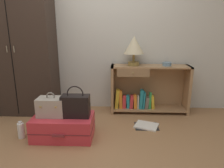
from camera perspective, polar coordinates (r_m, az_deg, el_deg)
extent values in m
plane|color=#9E7047|center=(2.30, -8.25, -19.29)|extent=(9.00, 9.00, 0.00)
cube|color=beige|center=(3.38, -4.44, 15.19)|extent=(6.40, 0.10, 2.60)
cube|color=#33261E|center=(3.43, -24.25, 9.09)|extent=(1.04, 0.45, 2.02)
cube|color=black|center=(3.23, -26.01, 8.60)|extent=(0.01, 0.01, 1.92)
cylinder|color=gray|center=(3.24, -26.88, 8.52)|extent=(0.01, 0.01, 0.09)
cylinder|color=gray|center=(3.20, -25.29, 8.63)|extent=(0.01, 0.01, 0.09)
cube|color=#A37A51|center=(3.26, 0.13, -1.30)|extent=(0.04, 0.31, 0.74)
cube|color=#A37A51|center=(3.42, 19.86, -1.44)|extent=(0.04, 0.31, 0.74)
cube|color=#A37A51|center=(3.21, 10.53, 4.78)|extent=(1.20, 0.31, 0.02)
cube|color=#A37A51|center=(3.39, 9.98, -6.52)|extent=(1.12, 0.31, 0.02)
cube|color=#A37A51|center=(3.43, 9.90, -0.68)|extent=(1.12, 0.01, 0.72)
cube|color=#8F6B47|center=(3.06, 5.84, 3.08)|extent=(0.48, 0.02, 0.12)
sphere|color=#9E844C|center=(3.04, 5.86, 3.02)|extent=(0.02, 0.02, 0.02)
cube|color=gold|center=(3.29, 1.43, -4.05)|extent=(0.07, 0.12, 0.30)
cube|color=orange|center=(3.29, 2.40, -4.22)|extent=(0.06, 0.10, 0.28)
cube|color=red|center=(3.30, 3.35, -4.89)|extent=(0.05, 0.10, 0.20)
cube|color=teal|center=(3.30, 4.40, -4.84)|extent=(0.06, 0.09, 0.21)
cube|color=red|center=(3.31, 5.34, -4.85)|extent=(0.07, 0.11, 0.21)
cube|color=orange|center=(3.31, 6.37, -4.76)|extent=(0.06, 0.10, 0.22)
cube|color=beige|center=(3.31, 7.14, -4.85)|extent=(0.02, 0.10, 0.21)
cube|color=teal|center=(3.30, 7.99, -4.09)|extent=(0.07, 0.11, 0.30)
cube|color=teal|center=(3.31, 8.71, -4.39)|extent=(0.04, 0.13, 0.27)
cube|color=#726659|center=(3.33, 9.49, -5.02)|extent=(0.07, 0.10, 0.19)
cube|color=green|center=(3.33, 10.33, -4.47)|extent=(0.04, 0.09, 0.25)
cube|color=gold|center=(3.34, 11.03, -4.84)|extent=(0.06, 0.10, 0.21)
cylinder|color=olive|center=(3.19, 5.91, 5.55)|extent=(0.17, 0.17, 0.05)
cylinder|color=olive|center=(3.18, 5.96, 7.14)|extent=(0.04, 0.04, 0.13)
cone|color=beige|center=(3.16, 6.06, 10.63)|extent=(0.30, 0.30, 0.26)
cylinder|color=slate|center=(3.24, 14.82, 5.30)|extent=(0.13, 0.13, 0.05)
cube|color=#D1333D|center=(2.64, -13.15, -11.31)|extent=(0.71, 0.41, 0.27)
cube|color=maroon|center=(2.64, -13.15, -11.31)|extent=(0.72, 0.42, 0.01)
cube|color=maroon|center=(2.45, -14.49, -13.54)|extent=(0.14, 0.02, 0.03)
cube|color=#A89E8E|center=(2.60, -16.29, -6.01)|extent=(0.32, 0.20, 0.22)
torus|color=slate|center=(2.55, -16.50, -3.29)|extent=(0.11, 0.02, 0.11)
cube|color=tan|center=(2.52, -19.02, -5.96)|extent=(0.02, 0.01, 0.02)
cube|color=tan|center=(2.46, -15.18, -6.14)|extent=(0.02, 0.01, 0.02)
cube|color=black|center=(2.50, -9.92, -5.98)|extent=(0.33, 0.16, 0.26)
torus|color=black|center=(2.45, -10.08, -2.71)|extent=(0.20, 0.01, 0.20)
cylinder|color=white|center=(2.80, -23.67, -11.60)|extent=(0.08, 0.08, 0.19)
cylinder|color=silver|center=(2.76, -23.90, -9.63)|extent=(0.05, 0.05, 0.02)
cube|color=white|center=(2.92, 9.41, -11.18)|extent=(0.36, 0.33, 0.02)
cube|color=black|center=(2.92, 9.40, -11.31)|extent=(0.32, 0.26, 0.01)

